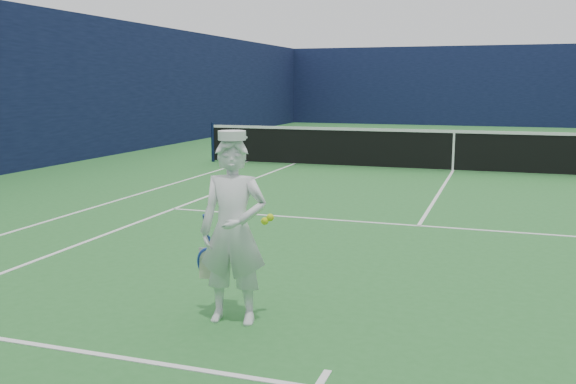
# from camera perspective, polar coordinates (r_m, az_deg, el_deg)

# --- Properties ---
(ground) EXTENTS (80.00, 80.00, 0.00)m
(ground) POSITION_cam_1_polar(r_m,az_deg,el_deg) (16.08, 14.42, 1.78)
(ground) COLOR #296C2D
(ground) RESTS_ON ground
(court_markings) EXTENTS (11.03, 23.83, 0.01)m
(court_markings) POSITION_cam_1_polar(r_m,az_deg,el_deg) (16.08, 14.42, 1.79)
(court_markings) COLOR white
(court_markings) RESTS_ON ground
(windscreen_fence) EXTENTS (20.12, 36.12, 4.00)m
(windscreen_fence) POSITION_cam_1_polar(r_m,az_deg,el_deg) (15.95, 14.72, 8.91)
(windscreen_fence) COLOR #0E1436
(windscreen_fence) RESTS_ON ground
(tennis_net) EXTENTS (12.88, 0.09, 1.07)m
(tennis_net) POSITION_cam_1_polar(r_m,az_deg,el_deg) (16.02, 14.51, 3.74)
(tennis_net) COLOR #141E4C
(tennis_net) RESTS_ON ground
(tennis_player) EXTENTS (0.78, 0.47, 1.70)m
(tennis_player) POSITION_cam_1_polar(r_m,az_deg,el_deg) (5.65, -4.89, -3.43)
(tennis_player) COLOR white
(tennis_player) RESTS_ON ground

